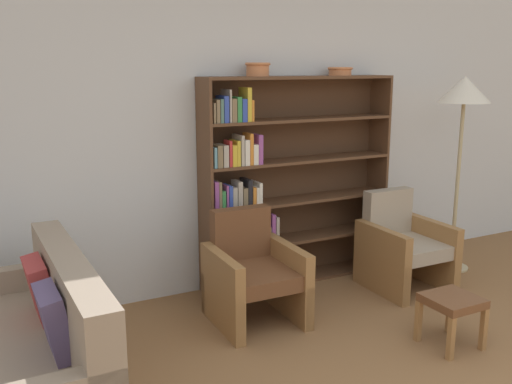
# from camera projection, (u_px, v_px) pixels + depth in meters

# --- Properties ---
(wall_back) EXTENTS (12.00, 0.06, 2.75)m
(wall_back) POSITION_uv_depth(u_px,v_px,m) (261.00, 131.00, 5.05)
(wall_back) COLOR silver
(wall_back) RESTS_ON ground
(bookshelf) EXTENTS (1.82, 0.30, 1.85)m
(bookshelf) POSITION_uv_depth(u_px,v_px,m) (278.00, 186.00, 5.04)
(bookshelf) COLOR brown
(bookshelf) RESTS_ON ground
(bowl_brass) EXTENTS (0.21, 0.21, 0.11)m
(bowl_brass) POSITION_uv_depth(u_px,v_px,m) (258.00, 68.00, 4.71)
(bowl_brass) COLOR #C67547
(bowl_brass) RESTS_ON bookshelf
(bowl_olive) EXTENTS (0.23, 0.23, 0.07)m
(bowl_olive) POSITION_uv_depth(u_px,v_px,m) (340.00, 71.00, 5.09)
(bowl_olive) COLOR #C67547
(bowl_olive) RESTS_ON bookshelf
(couch) EXTENTS (0.90, 1.73, 0.88)m
(couch) POSITION_uv_depth(u_px,v_px,m) (22.00, 362.00, 3.22)
(couch) COLOR gray
(couch) RESTS_ON ground
(armchair_leather) EXTENTS (0.66, 0.70, 0.84)m
(armchair_leather) POSITION_uv_depth(u_px,v_px,m) (253.00, 274.00, 4.40)
(armchair_leather) COLOR olive
(armchair_leather) RESTS_ON ground
(armchair_cushioned) EXTENTS (0.65, 0.69, 0.84)m
(armchair_cushioned) POSITION_uv_depth(u_px,v_px,m) (403.00, 246.00, 5.07)
(armchair_cushioned) COLOR olive
(armchair_cushioned) RESTS_ON ground
(floor_lamp) EXTENTS (0.48, 0.48, 1.85)m
(floor_lamp) POSITION_uv_depth(u_px,v_px,m) (464.00, 99.00, 5.24)
(floor_lamp) COLOR tan
(floor_lamp) RESTS_ON ground
(footstool) EXTENTS (0.35, 0.35, 0.37)m
(footstool) POSITION_uv_depth(u_px,v_px,m) (452.00, 306.00, 3.99)
(footstool) COLOR olive
(footstool) RESTS_ON ground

